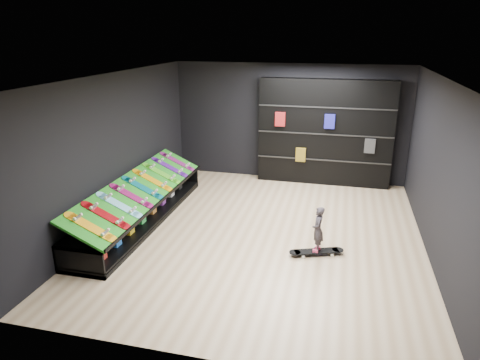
% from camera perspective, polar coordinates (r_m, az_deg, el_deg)
% --- Properties ---
extents(floor, '(6.00, 7.00, 0.01)m').
position_cam_1_polar(floor, '(8.44, 3.00, -7.13)').
color(floor, tan).
rests_on(floor, ground).
extents(ceiling, '(6.00, 7.00, 0.01)m').
position_cam_1_polar(ceiling, '(7.60, 3.40, 13.59)').
color(ceiling, white).
rests_on(ceiling, ground).
extents(wall_back, '(6.00, 0.02, 3.00)m').
position_cam_1_polar(wall_back, '(11.25, 6.53, 7.59)').
color(wall_back, black).
rests_on(wall_back, ground).
extents(wall_front, '(6.00, 0.02, 3.00)m').
position_cam_1_polar(wall_front, '(4.73, -4.82, -9.08)').
color(wall_front, black).
rests_on(wall_front, ground).
extents(wall_left, '(0.02, 7.00, 3.00)m').
position_cam_1_polar(wall_left, '(8.91, -16.17, 3.88)').
color(wall_left, black).
rests_on(wall_left, ground).
extents(wall_right, '(0.02, 7.00, 3.00)m').
position_cam_1_polar(wall_right, '(7.94, 24.98, 0.98)').
color(wall_right, black).
rests_on(wall_right, ground).
extents(display_rack, '(0.90, 4.50, 0.50)m').
position_cam_1_polar(display_rack, '(9.10, -12.97, -3.86)').
color(display_rack, black).
rests_on(display_rack, ground).
extents(turf_ramp, '(0.92, 4.50, 0.46)m').
position_cam_1_polar(turf_ramp, '(8.91, -12.90, -1.16)').
color(turf_ramp, '#146B11').
rests_on(turf_ramp, display_rack).
extents(back_shelving, '(3.32, 0.39, 2.66)m').
position_cam_1_polar(back_shelving, '(11.04, 11.22, 6.21)').
color(back_shelving, black).
rests_on(back_shelving, ground).
extents(floor_skateboard, '(1.00, 0.55, 0.09)m').
position_cam_1_polar(floor_skateboard, '(7.77, 10.15, -9.54)').
color(floor_skateboard, black).
rests_on(floor_skateboard, ground).
extents(child, '(0.15, 0.20, 0.50)m').
position_cam_1_polar(child, '(7.63, 10.28, -7.60)').
color(child, black).
rests_on(child, floor_skateboard).
extents(display_board_0, '(0.93, 0.22, 0.50)m').
position_cam_1_polar(display_board_0, '(7.38, -19.31, -5.92)').
color(display_board_0, orange).
rests_on(display_board_0, turf_ramp).
extents(display_board_1, '(0.93, 0.22, 0.50)m').
position_cam_1_polar(display_board_1, '(7.75, -17.45, -4.52)').
color(display_board_1, red).
rests_on(display_board_1, turf_ramp).
extents(display_board_2, '(0.93, 0.22, 0.50)m').
position_cam_1_polar(display_board_2, '(8.12, -15.77, -3.24)').
color(display_board_2, '#0CB2E5').
rests_on(display_board_2, turf_ramp).
extents(display_board_3, '(0.93, 0.22, 0.50)m').
position_cam_1_polar(display_board_3, '(8.51, -14.24, -2.07)').
color(display_board_3, '#E5198C').
rests_on(display_board_3, turf_ramp).
extents(display_board_4, '(0.93, 0.22, 0.50)m').
position_cam_1_polar(display_board_4, '(8.90, -12.84, -1.00)').
color(display_board_4, '#0C8C99').
rests_on(display_board_4, turf_ramp).
extents(display_board_5, '(0.93, 0.22, 0.50)m').
position_cam_1_polar(display_board_5, '(9.30, -11.57, -0.03)').
color(display_board_5, yellow).
rests_on(display_board_5, turf_ramp).
extents(display_board_6, '(0.93, 0.22, 0.50)m').
position_cam_1_polar(display_board_6, '(9.71, -10.40, 0.87)').
color(display_board_6, green).
rests_on(display_board_6, turf_ramp).
extents(display_board_7, '(0.93, 0.22, 0.50)m').
position_cam_1_polar(display_board_7, '(10.12, -9.33, 1.69)').
color(display_board_7, purple).
rests_on(display_board_7, turf_ramp).
extents(display_board_8, '(0.93, 0.22, 0.50)m').
position_cam_1_polar(display_board_8, '(10.54, -8.34, 2.45)').
color(display_board_8, '#2626BF').
rests_on(display_board_8, turf_ramp).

